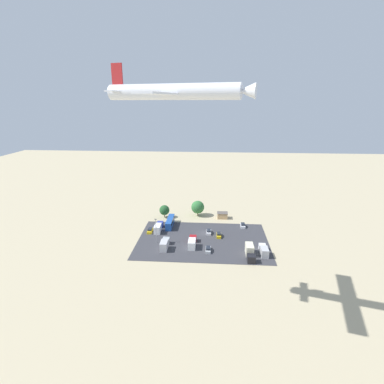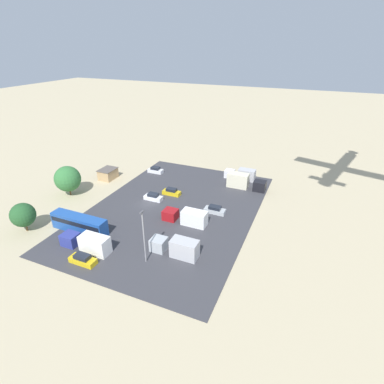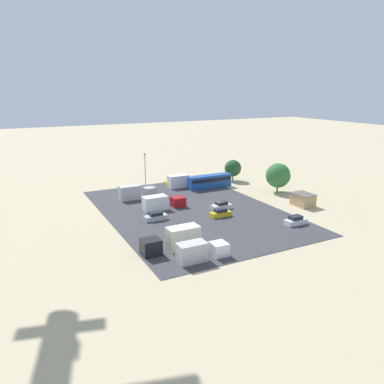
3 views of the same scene
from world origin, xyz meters
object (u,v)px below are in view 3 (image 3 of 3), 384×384
Objects in this scene: parked_car_0 at (221,213)px; parked_car_3 at (222,206)px; parked_car_2 at (156,217)px; parked_truck_2 at (135,192)px; bus at (209,181)px; parked_truck_1 at (174,240)px; parked_car_4 at (173,182)px; parked_truck_3 at (184,181)px; shed_building at (303,200)px; parked_truck_0 at (162,203)px; parked_car_1 at (295,221)px; parked_truck_4 at (200,251)px.

parked_car_3 is at bearing -34.09° from parked_car_0.
parked_car_2 is 15.69m from parked_truck_2.
parked_truck_1 is (-30.66, 23.85, -0.14)m from bus.
parked_car_4 is (27.53, -2.31, 0.01)m from parked_car_0.
parked_car_4 is 41.46m from parked_truck_1.
parked_car_3 is 0.45× the size of parked_truck_3.
shed_building is at bearing 30.40° from parked_car_4.
parked_truck_3 is (20.46, -1.13, 0.77)m from parked_car_3.
parked_truck_0 is at bearing -39.93° from parked_truck_3.
parked_truck_0 is at bearing -137.27° from parked_car_1.
parked_truck_2 is at bearing -7.36° from parked_truck_1.
parked_car_4 is 20.73m from parked_truck_0.
bus reaches higher than parked_car_3.
bus is 41.87m from parked_truck_4.
bus is 2.70× the size of parked_car_0.
shed_building is 1.11× the size of parked_car_3.
parked_truck_0 reaches higher than parked_car_1.
shed_building is at bearing 131.00° from parked_car_1.
bus reaches higher than parked_car_1.
parked_truck_4 is at bearing 139.75° from parked_car_0.
parked_car_1 is at bearing 35.09° from parked_truck_2.
parked_truck_1 is 1.19× the size of parked_truck_4.
parked_truck_1 is at bearing 103.75° from shed_building.
bus is 2.60× the size of parked_car_2.
bus is 1.23× the size of parked_truck_1.
shed_building reaches higher than parked_car_1.
parked_car_2 is 0.49× the size of parked_truck_0.
parked_truck_1 is (-14.19, 2.57, 0.96)m from parked_car_2.
parked_truck_1 is 5.27m from parked_truck_4.
parked_car_2 is (14.10, 22.16, -0.04)m from parked_car_1.
parked_car_1 is 36.32m from parked_truck_2.
parked_truck_3 reaches higher than parked_truck_0.
parked_car_1 is at bearing 131.00° from shed_building.
parked_truck_3 is (26.28, 15.77, 0.16)m from shed_building.
parked_truck_1 is (-37.80, 17.00, 0.93)m from parked_car_4.
parked_car_4 is (23.59, 0.35, 0.01)m from parked_car_3.
parked_car_4 is at bearing -168.42° from parked_car_1.
parked_car_3 is (5.83, 16.90, -0.60)m from shed_building.
parked_truck_4 reaches higher than parked_car_3.
parked_truck_3 is at bearing 30.96° from shed_building.
parked_car_2 is at bearing 127.73° from bus.
parked_truck_2 is 0.90× the size of parked_truck_3.
parked_car_3 is (0.01, -14.79, 0.02)m from parked_car_2.
parked_truck_3 is 42.96m from parked_truck_4.
parked_truck_1 is 1.00× the size of parked_truck_3.
parked_truck_1 is (-8.38, 34.26, 0.34)m from shed_building.
parked_truck_0 is 25.40m from parked_truck_4.
parked_car_0 is (1.89, 19.57, -0.60)m from shed_building.
parked_car_0 is 24.70m from parked_truck_3.
parked_car_3 is at bearing -152.43° from parked_car_1.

